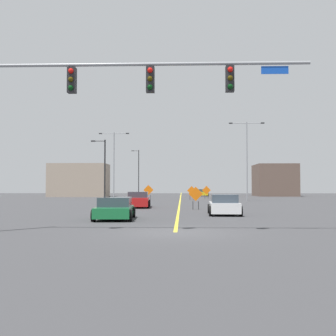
{
  "coord_description": "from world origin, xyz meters",
  "views": [
    {
      "loc": [
        0.28,
        -17.02,
        1.86
      ],
      "look_at": [
        -1.22,
        27.41,
        3.79
      ],
      "focal_mm": 44.95,
      "sensor_mm": 36.0,
      "label": 1
    }
  ],
  "objects_px": {
    "traffic_signal_assembly": "(104,94)",
    "car_red_mid": "(138,200)",
    "street_lamp_near_right": "(247,155)",
    "construction_sign_left_shoulder": "(192,191)",
    "construction_sign_right_shoulder": "(196,195)",
    "car_yellow_far": "(203,193)",
    "construction_sign_left_lane": "(148,191)",
    "car_white_distant": "(224,205)",
    "street_lamp_mid_left": "(114,160)",
    "construction_sign_right_lane": "(206,191)",
    "car_green_near": "(115,209)",
    "street_lamp_far_left": "(138,171)",
    "street_lamp_mid_right": "(104,168)"
  },
  "relations": [
    {
      "from": "construction_sign_left_lane",
      "to": "construction_sign_right_lane",
      "type": "height_order",
      "value": "construction_sign_left_lane"
    },
    {
      "from": "construction_sign_left_shoulder",
      "to": "construction_sign_right_shoulder",
      "type": "relative_size",
      "value": 1.04
    },
    {
      "from": "car_white_distant",
      "to": "car_yellow_far",
      "type": "xyz_separation_m",
      "value": [
        1.09,
        51.58,
        0.01
      ]
    },
    {
      "from": "construction_sign_left_lane",
      "to": "construction_sign_right_shoulder",
      "type": "height_order",
      "value": "construction_sign_left_lane"
    },
    {
      "from": "street_lamp_near_right",
      "to": "car_red_mid",
      "type": "xyz_separation_m",
      "value": [
        -11.96,
        -16.1,
        -5.17
      ]
    },
    {
      "from": "street_lamp_mid_left",
      "to": "car_green_near",
      "type": "bearing_deg",
      "value": -80.59
    },
    {
      "from": "street_lamp_near_right",
      "to": "construction_sign_right_shoulder",
      "type": "height_order",
      "value": "street_lamp_near_right"
    },
    {
      "from": "street_lamp_far_left",
      "to": "street_lamp_mid_right",
      "type": "distance_m",
      "value": 39.91
    },
    {
      "from": "traffic_signal_assembly",
      "to": "car_yellow_far",
      "type": "bearing_deg",
      "value": 83.56
    },
    {
      "from": "street_lamp_mid_left",
      "to": "car_yellow_far",
      "type": "relative_size",
      "value": 2.33
    },
    {
      "from": "traffic_signal_assembly",
      "to": "construction_sign_right_lane",
      "type": "distance_m",
      "value": 47.06
    },
    {
      "from": "construction_sign_left_shoulder",
      "to": "construction_sign_right_shoulder",
      "type": "bearing_deg",
      "value": -90.54
    },
    {
      "from": "construction_sign_left_shoulder",
      "to": "street_lamp_mid_left",
      "type": "bearing_deg",
      "value": 176.29
    },
    {
      "from": "street_lamp_far_left",
      "to": "construction_sign_left_lane",
      "type": "bearing_deg",
      "value": -81.25
    },
    {
      "from": "construction_sign_left_lane",
      "to": "car_red_mid",
      "type": "relative_size",
      "value": 0.44
    },
    {
      "from": "construction_sign_left_lane",
      "to": "car_red_mid",
      "type": "bearing_deg",
      "value": -87.87
    },
    {
      "from": "construction_sign_left_lane",
      "to": "construction_sign_right_lane",
      "type": "bearing_deg",
      "value": 35.49
    },
    {
      "from": "construction_sign_left_lane",
      "to": "car_yellow_far",
      "type": "height_order",
      "value": "construction_sign_left_lane"
    },
    {
      "from": "street_lamp_mid_right",
      "to": "construction_sign_right_shoulder",
      "type": "bearing_deg",
      "value": -52.62
    },
    {
      "from": "car_yellow_far",
      "to": "car_white_distant",
      "type": "bearing_deg",
      "value": -91.21
    },
    {
      "from": "construction_sign_left_shoulder",
      "to": "car_white_distant",
      "type": "xyz_separation_m",
      "value": [
        1.42,
        -30.56,
        -0.56
      ]
    },
    {
      "from": "construction_sign_left_shoulder",
      "to": "car_yellow_far",
      "type": "bearing_deg",
      "value": 83.2
    },
    {
      "from": "car_red_mid",
      "to": "car_yellow_far",
      "type": "distance_m",
      "value": 43.12
    },
    {
      "from": "construction_sign_left_shoulder",
      "to": "car_green_near",
      "type": "xyz_separation_m",
      "value": [
        -5.1,
        -34.51,
        -0.58
      ]
    },
    {
      "from": "car_green_near",
      "to": "car_red_mid",
      "type": "bearing_deg",
      "value": 90.28
    },
    {
      "from": "street_lamp_near_right",
      "to": "construction_sign_left_lane",
      "type": "xyz_separation_m",
      "value": [
        -12.73,
        4.7,
        -4.56
      ]
    },
    {
      "from": "construction_sign_right_shoulder",
      "to": "car_yellow_far",
      "type": "distance_m",
      "value": 45.56
    },
    {
      "from": "construction_sign_right_shoulder",
      "to": "car_yellow_far",
      "type": "height_order",
      "value": "construction_sign_right_shoulder"
    },
    {
      "from": "street_lamp_far_left",
      "to": "construction_sign_left_lane",
      "type": "relative_size",
      "value": 4.59
    },
    {
      "from": "street_lamp_near_right",
      "to": "construction_sign_left_shoulder",
      "type": "distance_m",
      "value": 9.8
    },
    {
      "from": "traffic_signal_assembly",
      "to": "car_green_near",
      "type": "relative_size",
      "value": 3.12
    },
    {
      "from": "car_yellow_far",
      "to": "street_lamp_mid_left",
      "type": "bearing_deg",
      "value": -123.5
    },
    {
      "from": "car_white_distant",
      "to": "car_green_near",
      "type": "relative_size",
      "value": 0.97
    },
    {
      "from": "street_lamp_mid_left",
      "to": "construction_sign_left_lane",
      "type": "relative_size",
      "value": 4.65
    },
    {
      "from": "car_yellow_far",
      "to": "construction_sign_right_lane",
      "type": "bearing_deg",
      "value": -90.63
    },
    {
      "from": "street_lamp_mid_left",
      "to": "car_yellow_far",
      "type": "xyz_separation_m",
      "value": [
        13.45,
        20.31,
        -4.94
      ]
    },
    {
      "from": "traffic_signal_assembly",
      "to": "car_red_mid",
      "type": "distance_m",
      "value": 20.29
    },
    {
      "from": "construction_sign_left_lane",
      "to": "car_white_distant",
      "type": "distance_m",
      "value": 30.84
    },
    {
      "from": "street_lamp_mid_right",
      "to": "car_yellow_far",
      "type": "relative_size",
      "value": 1.74
    },
    {
      "from": "traffic_signal_assembly",
      "to": "car_yellow_far",
      "type": "height_order",
      "value": "traffic_signal_assembly"
    },
    {
      "from": "construction_sign_right_shoulder",
      "to": "street_lamp_far_left",
      "type": "bearing_deg",
      "value": 100.9
    },
    {
      "from": "street_lamp_far_left",
      "to": "car_green_near",
      "type": "bearing_deg",
      "value": -85.19
    },
    {
      "from": "construction_sign_right_lane",
      "to": "car_red_mid",
      "type": "bearing_deg",
      "value": -105.69
    },
    {
      "from": "street_lamp_mid_right",
      "to": "car_yellow_far",
      "type": "height_order",
      "value": "street_lamp_mid_right"
    },
    {
      "from": "street_lamp_mid_left",
      "to": "construction_sign_left_shoulder",
      "type": "height_order",
      "value": "street_lamp_mid_left"
    },
    {
      "from": "car_red_mid",
      "to": "street_lamp_far_left",
      "type": "bearing_deg",
      "value": 96.0
    },
    {
      "from": "street_lamp_mid_left",
      "to": "construction_sign_right_shoulder",
      "type": "xyz_separation_m",
      "value": [
        10.71,
        -25.16,
        -4.42
      ]
    },
    {
      "from": "street_lamp_far_left",
      "to": "car_white_distant",
      "type": "relative_size",
      "value": 2.29
    },
    {
      "from": "traffic_signal_assembly",
      "to": "car_red_mid",
      "type": "xyz_separation_m",
      "value": [
        -0.67,
        19.65,
        -5.0
      ]
    },
    {
      "from": "street_lamp_far_left",
      "to": "car_red_mid",
      "type": "relative_size",
      "value": 2.01
    }
  ]
}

